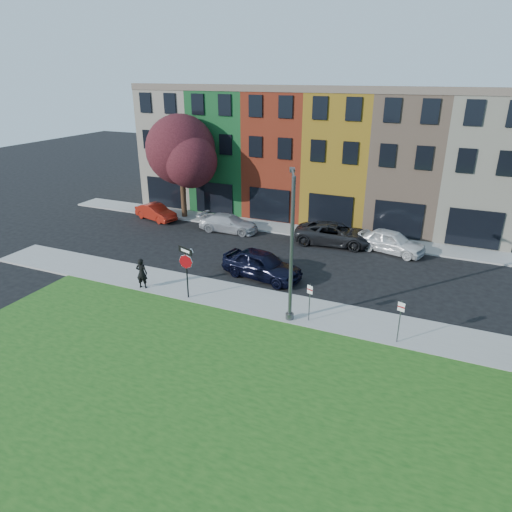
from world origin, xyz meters
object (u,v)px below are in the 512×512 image
at_px(stop_sign, 186,262).
at_px(sedan_near, 262,264).
at_px(man, 142,273).
at_px(street_lamp, 291,249).

relative_size(stop_sign, sedan_near, 0.55).
distance_m(man, street_lamp, 9.06).
distance_m(man, sedan_near, 6.89).
height_order(man, sedan_near, man).
height_order(stop_sign, street_lamp, street_lamp).
xyz_separation_m(sedan_near, street_lamp, (3.17, -3.96, 2.85)).
height_order(stop_sign, man, stop_sign).
bearing_deg(street_lamp, man, 159.98).
bearing_deg(sedan_near, man, 137.44).
xyz_separation_m(man, street_lamp, (8.65, 0.21, 2.69)).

